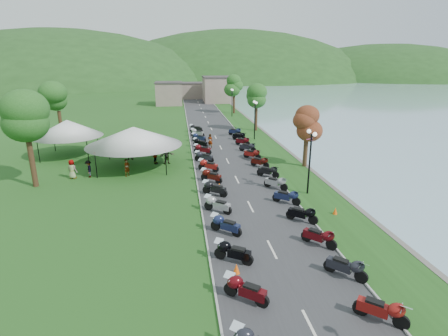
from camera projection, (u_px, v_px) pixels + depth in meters
name	position (u px, v px, depth m)	size (l,w,h in m)	color
road	(216.00, 137.00, 47.90)	(7.00, 120.00, 0.02)	#37373A
hills_backdrop	(186.00, 79.00, 199.50)	(360.00, 120.00, 76.00)	#285621
far_building	(189.00, 91.00, 89.56)	(18.00, 16.00, 5.00)	gray
moto_row_left	(212.00, 182.00, 28.58)	(2.60, 49.71, 1.10)	#331411
moto_row_right	(271.00, 177.00, 29.95)	(2.60, 42.29, 1.10)	#331411
vendor_tent_main	(135.00, 147.00, 34.09)	(6.16, 6.16, 4.00)	silver
vendor_tent_side	(69.00, 138.00, 38.00)	(4.84, 4.84, 4.00)	silver
tree_park_left	(27.00, 132.00, 27.91)	(3.33, 3.33, 9.26)	#2D6B24
tree_lakeside	(307.00, 134.00, 33.84)	(2.38, 2.38, 6.61)	#2D6B24
pedestrian_a	(128.00, 176.00, 31.84)	(0.59, 0.43, 1.60)	slate
pedestrian_b	(130.00, 159.00, 37.16)	(0.84, 0.46, 1.73)	slate
pedestrian_c	(90.00, 177.00, 31.54)	(1.00, 0.41, 1.56)	slate
traffic_cone_near	(236.00, 269.00, 17.22)	(0.35, 0.35, 0.54)	#F2590C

